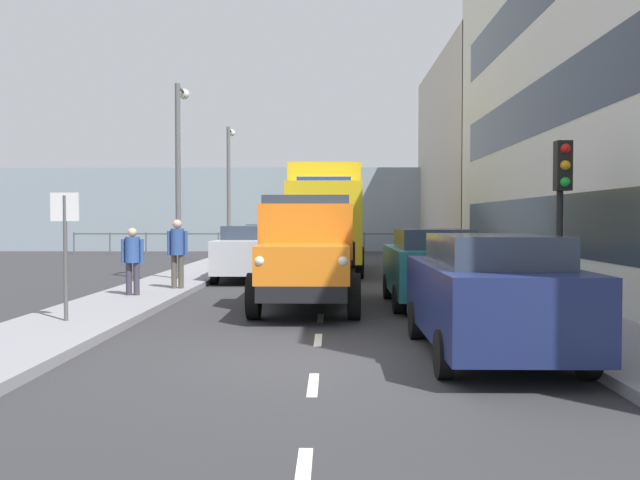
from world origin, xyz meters
name	(u,v)px	position (x,y,z in m)	size (l,w,h in m)	color
ground_plane	(324,288)	(0.00, -9.62, 0.00)	(80.00, 80.00, 0.00)	#2D2D30
sidewalk_left	(482,285)	(-4.44, -9.62, 0.07)	(2.10, 36.61, 0.15)	gray
sidewalk_right	(167,285)	(4.44, -9.62, 0.07)	(2.10, 36.61, 0.15)	gray
road_centreline_markings	(323,293)	(0.00, -8.21, 0.00)	(0.12, 31.31, 0.01)	silver
building_far_block	(522,159)	(-9.81, -24.79, 4.98)	(8.65, 13.68, 9.97)	beige
sea_horizon	(328,210)	(0.00, -30.93, 2.50)	(80.00, 0.80, 5.00)	#84939E
seawall_railing	(328,238)	(0.00, -27.33, 0.92)	(28.08, 0.08, 1.20)	#4C5156
truck_vintage_orange	(306,255)	(0.32, -5.01, 1.18)	(2.17, 5.64, 2.43)	black
lorry_cargo_yellow	(325,215)	(0.04, -15.34, 2.08)	(2.58, 8.20, 3.87)	gold
car_navy_kerbside_near	(490,293)	(-2.44, -0.30, 0.90)	(1.91, 4.37, 1.72)	navy
car_teal_kerbside_1	(431,266)	(-2.44, -5.78, 0.90)	(1.92, 4.10, 1.72)	#1E6670
car_silver_oppositeside_0	(248,252)	(2.44, -11.90, 0.90)	(1.80, 4.27, 1.72)	#B7BABF
car_white_oppositeside_1	(267,244)	(2.44, -18.23, 0.90)	(1.94, 4.18, 1.72)	white
pedestrian_couple_a	(133,256)	(4.45, -6.42, 1.07)	(0.53, 0.34, 1.58)	#383342
pedestrian_in_dark_coat	(177,248)	(3.76, -7.98, 1.20)	(0.53, 0.34, 1.77)	#4C473D
traffic_light_near	(562,190)	(-4.40, -3.12, 2.47)	(0.28, 0.41, 3.20)	black
lamp_post_promenade	(179,162)	(4.38, -10.97, 3.67)	(0.32, 1.14, 5.84)	#59595B
lamp_post_far	(229,180)	(4.32, -20.36, 3.68)	(0.32, 1.14, 5.85)	#59595B
street_sign	(65,234)	(4.45, -2.50, 1.68)	(0.50, 0.07, 2.25)	#4C4C4C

